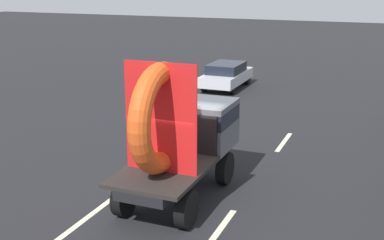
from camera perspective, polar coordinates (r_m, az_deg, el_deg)
ground_plane at (r=14.09m, az=-2.76°, el=-8.39°), size 120.00×120.00×0.00m
flatbed_truck at (r=13.44m, az=-1.11°, el=-1.40°), size 2.02×4.68×3.90m
distant_sedan at (r=27.25m, az=3.97°, el=5.19°), size 1.80×4.20×1.37m
lane_dash_left_near at (r=12.95m, az=-12.16°, el=-11.04°), size 0.16×2.62×0.01m
lane_dash_left_far at (r=19.76m, az=1.29°, el=-1.12°), size 0.16×2.53×0.01m
lane_dash_right_near at (r=11.92m, az=2.58°, el=-13.17°), size 0.16×2.94×0.01m
lane_dash_right_far at (r=18.61m, az=10.45°, el=-2.48°), size 0.16×2.29×0.01m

